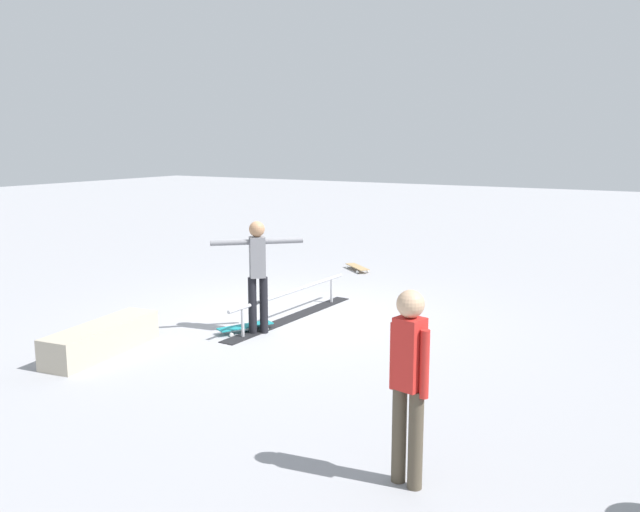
# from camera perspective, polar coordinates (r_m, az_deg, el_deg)

# --- Properties ---
(ground_plane) EXTENTS (60.00, 60.00, 0.00)m
(ground_plane) POSITION_cam_1_polar(r_m,az_deg,el_deg) (10.09, -2.53, -5.27)
(ground_plane) COLOR #9E9EA3
(grind_rail) EXTENTS (3.05, 0.34, 0.44)m
(grind_rail) POSITION_cam_1_polar(r_m,az_deg,el_deg) (9.96, -2.48, -4.33)
(grind_rail) COLOR black
(grind_rail) RESTS_ON ground_plane
(skate_ledge) EXTENTS (1.73, 0.69, 0.38)m
(skate_ledge) POSITION_cam_1_polar(r_m,az_deg,el_deg) (8.80, -18.30, -6.79)
(skate_ledge) COLOR #B2A893
(skate_ledge) RESTS_ON ground_plane
(skater_main) EXTENTS (0.92, 0.97, 1.57)m
(skater_main) POSITION_cam_1_polar(r_m,az_deg,el_deg) (9.08, -5.41, -1.11)
(skater_main) COLOR black
(skater_main) RESTS_ON ground_plane
(skateboard_main) EXTENTS (0.81, 0.53, 0.09)m
(skateboard_main) POSITION_cam_1_polar(r_m,az_deg,el_deg) (9.37, -6.45, -6.06)
(skateboard_main) COLOR teal
(skateboard_main) RESTS_ON ground_plane
(bystander_red_shirt) EXTENTS (0.22, 0.36, 1.56)m
(bystander_red_shirt) POSITION_cam_1_polar(r_m,az_deg,el_deg) (5.13, 7.67, -10.31)
(bystander_red_shirt) COLOR brown
(bystander_red_shirt) RESTS_ON ground_plane
(loose_skateboard_natural) EXTENTS (0.66, 0.75, 0.09)m
(loose_skateboard_natural) POSITION_cam_1_polar(r_m,az_deg,el_deg) (13.62, 3.24, -0.96)
(loose_skateboard_natural) COLOR tan
(loose_skateboard_natural) RESTS_ON ground_plane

